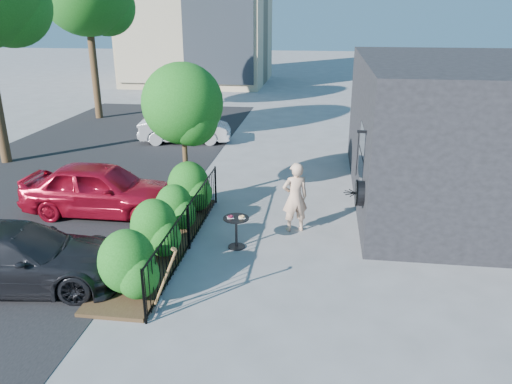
# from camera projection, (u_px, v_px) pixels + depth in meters

# --- Properties ---
(ground) EXTENTS (120.00, 120.00, 0.00)m
(ground) POSITION_uv_depth(u_px,v_px,m) (253.00, 253.00, 11.52)
(ground) COLOR gray
(ground) RESTS_ON ground
(shop_building) EXTENTS (6.22, 9.00, 4.00)m
(shop_building) POSITION_uv_depth(u_px,v_px,m) (464.00, 131.00, 14.32)
(shop_building) COLOR black
(shop_building) RESTS_ON ground
(fence) EXTENTS (0.05, 6.05, 1.10)m
(fence) POSITION_uv_depth(u_px,v_px,m) (188.00, 227.00, 11.52)
(fence) COLOR black
(fence) RESTS_ON ground
(planting_bed) EXTENTS (1.30, 6.00, 0.08)m
(planting_bed) POSITION_uv_depth(u_px,v_px,m) (161.00, 245.00, 11.78)
(planting_bed) COLOR #382616
(planting_bed) RESTS_ON ground
(shrubs) EXTENTS (1.10, 5.60, 1.24)m
(shrubs) POSITION_uv_depth(u_px,v_px,m) (164.00, 218.00, 11.64)
(shrubs) COLOR #155313
(shrubs) RESTS_ON ground
(patio_tree) EXTENTS (2.20, 2.20, 3.94)m
(patio_tree) POSITION_uv_depth(u_px,v_px,m) (185.00, 109.00, 13.41)
(patio_tree) COLOR #3F2B19
(patio_tree) RESTS_ON ground
(street) EXTENTS (9.00, 30.00, 0.01)m
(street) POSITION_uv_depth(u_px,v_px,m) (39.00, 194.00, 15.19)
(street) COLOR black
(street) RESTS_ON ground
(cafe_table) EXTENTS (0.60, 0.60, 0.81)m
(cafe_table) POSITION_uv_depth(u_px,v_px,m) (236.00, 227.00, 11.60)
(cafe_table) COLOR black
(cafe_table) RESTS_ON ground
(woman) EXTENTS (0.76, 0.63, 1.79)m
(woman) POSITION_uv_depth(u_px,v_px,m) (295.00, 197.00, 12.38)
(woman) COLOR #E0B090
(woman) RESTS_ON ground
(shovel) EXTENTS (0.51, 0.18, 1.37)m
(shovel) POSITION_uv_depth(u_px,v_px,m) (164.00, 284.00, 9.05)
(shovel) COLOR brown
(shovel) RESTS_ON ground
(car_red) EXTENTS (4.23, 1.71, 1.44)m
(car_red) POSITION_uv_depth(u_px,v_px,m) (101.00, 189.00, 13.48)
(car_red) COLOR #A60D24
(car_red) RESTS_ON ground
(car_silver) EXTENTS (3.93, 1.86, 1.25)m
(car_silver) POSITION_uv_depth(u_px,v_px,m) (185.00, 128.00, 20.85)
(car_silver) COLOR silver
(car_silver) RESTS_ON ground
(car_darkgrey) EXTENTS (4.62, 2.43, 1.28)m
(car_darkgrey) POSITION_uv_depth(u_px,v_px,m) (16.00, 257.00, 9.96)
(car_darkgrey) COLOR black
(car_darkgrey) RESTS_ON ground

